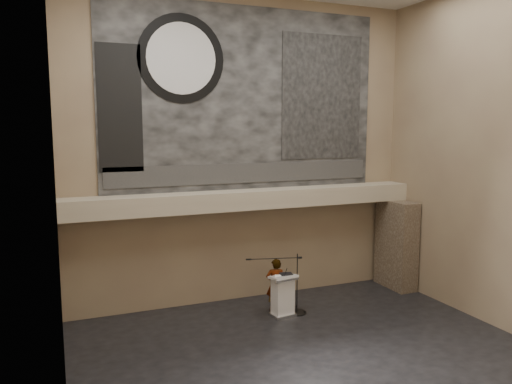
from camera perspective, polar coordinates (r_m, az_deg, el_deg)
name	(u,v)px	position (r m, az deg, el deg)	size (l,w,h in m)	color
floor	(311,355)	(11.53, 6.32, -18.01)	(10.00, 10.00, 0.00)	black
wall_back	(245,152)	(14.06, -1.23, 4.65)	(10.00, 0.02, 8.50)	#77604B
wall_front	(459,180)	(7.20, 22.17, 1.26)	(10.00, 0.02, 8.50)	#77604B
wall_left	(55,169)	(9.14, -22.02, 2.50)	(0.02, 8.00, 8.50)	#77604B
wall_right	(494,155)	(13.56, 25.56, 3.80)	(0.02, 8.00, 8.50)	#77604B
soffit	(251,199)	(13.81, -0.63, -0.82)	(10.00, 0.80, 0.50)	tan
sprinkler_left	(195,213)	(13.32, -6.97, -2.42)	(0.04, 0.04, 0.06)	#B2893D
sprinkler_right	(312,205)	(14.61, 6.40, -1.52)	(0.04, 0.04, 0.06)	#B2893D
banner	(246,99)	(14.03, -1.21, 10.57)	(8.00, 0.05, 5.00)	black
banner_text_strip	(246,173)	(14.04, -1.12, 2.19)	(7.76, 0.02, 0.55)	#2B2B2B
banner_clock_rim	(181,59)	(13.54, -8.53, 14.84)	(2.30, 2.30, 0.02)	black
banner_clock_face	(181,59)	(13.52, -8.51, 14.85)	(1.84, 1.84, 0.02)	silver
banner_building_print	(322,97)	(15.02, 7.58, 10.69)	(2.60, 0.02, 3.60)	black
banner_brick_print	(120,108)	(13.15, -15.30, 9.19)	(1.10, 0.02, 3.20)	black
stone_pier	(396,244)	(16.03, 15.74, -5.76)	(0.60, 1.40, 2.70)	#433529
lectern	(283,296)	(13.35, 3.08, -11.75)	(0.73, 0.57, 1.13)	silver
binder	(286,274)	(13.24, 3.49, -9.35)	(0.31, 0.25, 0.04)	black
papers	(278,276)	(13.10, 2.58, -9.59)	(0.19, 0.26, 0.01)	white
speaker_person	(276,285)	(13.65, 2.26, -10.55)	(0.53, 0.35, 1.45)	white
mic_stand	(295,304)	(13.67, 4.47, -12.60)	(1.59, 0.62, 1.63)	black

